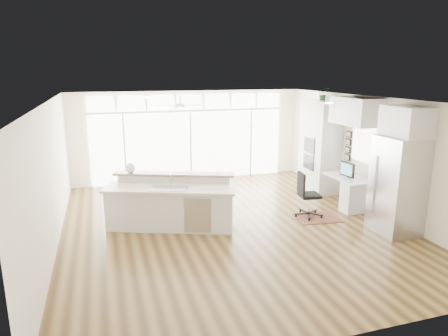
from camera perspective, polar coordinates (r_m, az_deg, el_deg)
name	(u,v)px	position (r m, az deg, el deg)	size (l,w,h in m)	color
floor	(231,226)	(8.77, 0.98, -8.22)	(7.00, 8.00, 0.02)	#432D14
ceiling	(231,100)	(8.16, 1.06, 9.74)	(7.00, 8.00, 0.02)	white
wall_back	(190,136)	(12.15, -4.92, 4.58)	(7.00, 0.04, 2.70)	white
wall_front	(339,239)	(4.90, 16.05, -9.77)	(7.00, 0.04, 2.70)	white
wall_left	(51,178)	(8.01, -23.49, -1.26)	(0.04, 8.00, 2.70)	white
wall_right	(372,155)	(10.00, 20.44, 1.80)	(0.04, 8.00, 2.70)	white
glass_wall	(190,146)	(12.15, -4.83, 3.14)	(5.80, 0.06, 2.08)	white
transom_row	(189,102)	(11.98, -4.95, 9.41)	(5.90, 0.06, 0.40)	white
desk_window	(364,144)	(10.18, 19.34, 3.23)	(0.04, 0.85, 0.85)	white
ceiling_fan	(180,101)	(10.75, -6.27, 9.43)	(1.16, 1.16, 0.32)	white
recessed_lights	(228,100)	(8.35, 0.63, 9.70)	(3.40, 3.00, 0.02)	white
oven_cabinet	(320,146)	(11.30, 13.55, 3.04)	(0.64, 1.20, 2.50)	silver
desk_nook	(348,192)	(10.25, 17.34, -3.29)	(0.72, 1.30, 0.76)	silver
upper_cabinets	(356,111)	(9.90, 18.34, 7.72)	(0.64, 1.30, 0.64)	silver
refrigerator	(397,186)	(8.82, 23.53, -2.32)	(0.76, 0.90, 2.00)	#B1B1B6
fridge_cabinet	(407,122)	(8.62, 24.65, 6.05)	(0.64, 0.90, 0.60)	silver
framed_photos	(348,146)	(10.70, 17.32, 3.04)	(0.06, 0.22, 0.80)	black
kitchen_island	(171,203)	(8.53, -7.64, -4.99)	(2.76, 1.04, 1.09)	silver
rug	(317,218)	(9.39, 13.16, -6.97)	(0.97, 0.70, 0.01)	#3B1B12
office_chair	(309,195)	(9.31, 12.11, -3.78)	(0.54, 0.50, 1.03)	black
fishbowl	(130,168)	(8.95, -13.23, 0.04)	(0.22, 0.22, 0.22)	white
monitor	(347,169)	(10.06, 17.19, -0.18)	(0.08, 0.47, 0.40)	black
keyboard	(341,177)	(10.01, 16.31, -1.31)	(0.11, 0.30, 0.02)	silver
potted_plant	(323,95)	(11.13, 13.95, 10.03)	(0.30, 0.33, 0.26)	#245525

